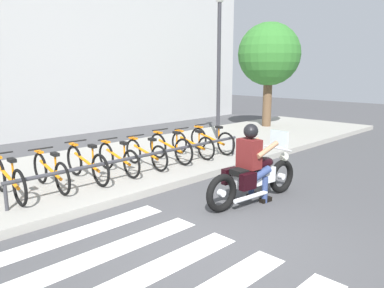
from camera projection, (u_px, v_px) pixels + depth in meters
The scene contains 18 objects.
ground_plane at pixel (216, 241), 5.30m from camera, with size 48.00×48.00×0.00m, color #424244.
sidewalk at pixel (68, 175), 8.31m from camera, with size 24.00×4.40×0.15m, color gray.
crosswalk_stripe_2 at pixel (149, 273), 4.47m from camera, with size 2.80×0.40×0.01m, color white.
crosswalk_stripe_3 at pixel (111, 251), 5.02m from camera, with size 2.80×0.40×0.01m, color white.
crosswalk_stripe_4 at pixel (81, 233), 5.58m from camera, with size 2.80×0.40×0.01m, color white.
motorcycle at pixel (254, 177), 6.81m from camera, with size 2.27×0.71×1.25m.
rider at pixel (252, 158), 6.69m from camera, with size 0.67×0.58×1.45m.
bicycle_0 at pixel (9, 179), 6.54m from camera, with size 0.48×1.68×0.77m.
bicycle_1 at pixel (51, 172), 7.07m from camera, with size 0.48×1.62×0.75m.
bicycle_2 at pixel (87, 164), 7.59m from camera, with size 0.48×1.74×0.79m.
bicycle_3 at pixel (118, 158), 8.11m from camera, with size 0.48×1.62×0.74m.
bicycle_4 at pixel (146, 153), 8.64m from camera, with size 0.48×1.60×0.72m.
bicycle_5 at pixel (170, 148), 9.15m from camera, with size 0.48×1.61×0.78m.
bicycle_6 at pixel (192, 144), 9.68m from camera, with size 0.48×1.61×0.72m.
bicycle_7 at pixel (212, 140), 10.20m from camera, with size 0.48×1.65×0.75m.
bike_rack at pixel (148, 156), 7.97m from camera, with size 5.88×0.07×0.49m.
street_lamp at pixel (219, 56), 11.85m from camera, with size 0.28×0.28×4.66m.
tree_near_rack at pixel (269, 55), 14.46m from camera, with size 2.40×2.40×4.15m.
Camera 1 is at (-3.72, -3.25, 2.39)m, focal length 35.15 mm.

